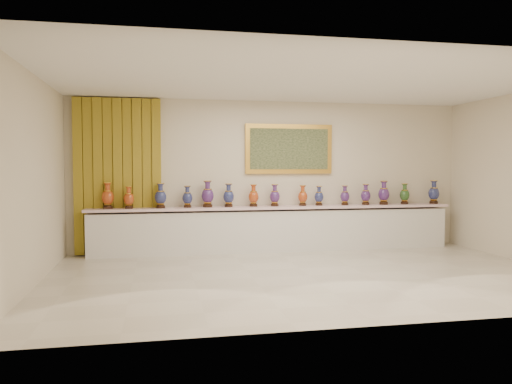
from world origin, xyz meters
The scene contains 19 objects.
ground centered at (0.00, 0.00, 0.00)m, with size 8.00×8.00×0.00m, color beige.
room centered at (-2.49, 2.44, 1.59)m, with size 8.00×8.00×8.00m.
counter centered at (0.00, 2.27, 0.44)m, with size 7.28×0.48×0.90m.
vase_0 centered at (-3.21, 2.29, 1.12)m, with size 0.28×0.28×0.49m.
vase_1 centered at (-2.83, 2.23, 1.09)m, with size 0.24×0.24×0.42m.
vase_2 centered at (-2.24, 2.24, 1.11)m, with size 0.24×0.24×0.47m.
vase_3 centered at (-1.73, 2.28, 1.09)m, with size 0.19×0.19×0.42m.
vase_4 centered at (-1.34, 2.29, 1.13)m, with size 0.28×0.28×0.51m.
vase_5 centered at (-0.93, 2.28, 1.10)m, with size 0.25×0.25×0.45m.
vase_6 centered at (-0.44, 2.27, 1.10)m, with size 0.23×0.23×0.44m.
vase_7 centered at (-0.01, 2.28, 1.09)m, with size 0.24×0.24×0.43m.
vase_8 centered at (0.57, 2.27, 1.08)m, with size 0.20×0.20×0.41m.
vase_9 centered at (0.91, 2.27, 1.08)m, with size 0.24×0.24×0.39m.
vase_10 centered at (1.46, 2.27, 1.08)m, with size 0.22×0.22×0.40m.
vase_11 centered at (1.91, 2.25, 1.09)m, with size 0.21×0.21×0.43m.
vase_12 centered at (2.30, 2.24, 1.12)m, with size 0.29×0.29×0.49m.
vase_13 centered at (2.79, 2.28, 1.09)m, with size 0.25×0.25×0.43m.
vase_14 centered at (3.45, 2.26, 1.12)m, with size 0.30×0.30×0.49m.
label_card centered at (-2.06, 2.13, 0.90)m, with size 0.10×0.06×0.00m, color white.
Camera 1 is at (-2.29, -7.36, 1.70)m, focal length 35.00 mm.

